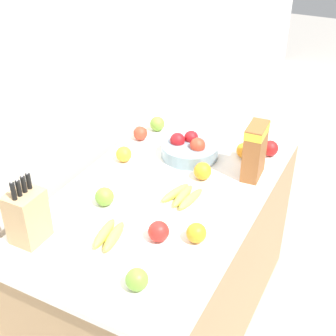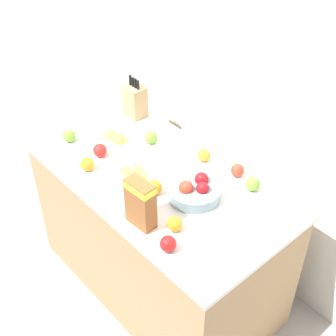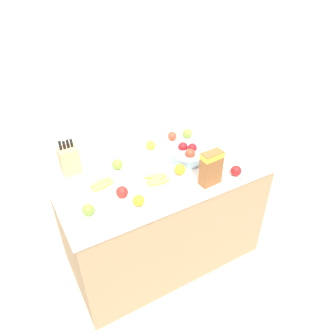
# 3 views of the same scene
# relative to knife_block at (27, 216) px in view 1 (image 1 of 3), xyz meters

# --- Properties ---
(ground_plane) EXTENTS (14.00, 14.00, 0.00)m
(ground_plane) POSITION_rel_knife_block_xyz_m (0.58, -0.30, -1.03)
(ground_plane) COLOR gray
(wall_back) EXTENTS (9.00, 0.06, 2.60)m
(wall_back) POSITION_rel_knife_block_xyz_m (0.58, 0.32, 0.27)
(wall_back) COLOR silver
(wall_back) RESTS_ON ground_plane
(counter) EXTENTS (1.57, 0.82, 0.93)m
(counter) POSITION_rel_knife_block_xyz_m (0.58, -0.30, -0.57)
(counter) COLOR tan
(counter) RESTS_ON ground_plane
(knife_block) EXTENTS (0.13, 0.11, 0.32)m
(knife_block) POSITION_rel_knife_block_xyz_m (0.00, 0.00, 0.00)
(knife_block) COLOR tan
(knife_block) RESTS_ON counter
(cereal_box) EXTENTS (0.16, 0.09, 0.26)m
(cereal_box) POSITION_rel_knife_block_xyz_m (0.81, -0.61, 0.03)
(cereal_box) COLOR brown
(cereal_box) RESTS_ON counter
(fruit_bowl) EXTENTS (0.28, 0.28, 0.12)m
(fruit_bowl) POSITION_rel_knife_block_xyz_m (0.84, -0.27, -0.07)
(fruit_bowl) COLOR gray
(fruit_bowl) RESTS_ON counter
(banana_bunch_left) EXTENTS (0.18, 0.15, 0.04)m
(banana_bunch_left) POSITION_rel_knife_block_xyz_m (0.49, -0.40, -0.09)
(banana_bunch_left) COLOR yellow
(banana_bunch_left) RESTS_ON counter
(banana_bunch_right) EXTENTS (0.18, 0.11, 0.04)m
(banana_bunch_right) POSITION_rel_knife_block_xyz_m (0.13, -0.27, -0.09)
(banana_bunch_right) COLOR yellow
(banana_bunch_right) RESTS_ON counter
(apple_front) EXTENTS (0.08, 0.08, 0.08)m
(apple_front) POSITION_rel_knife_block_xyz_m (-0.03, -0.49, -0.07)
(apple_front) COLOR #6B9E33
(apple_front) RESTS_ON counter
(apple_near_bananas) EXTENTS (0.07, 0.07, 0.07)m
(apple_near_bananas) POSITION_rel_knife_block_xyz_m (0.87, 0.02, -0.07)
(apple_near_bananas) COLOR red
(apple_near_bananas) RESTS_ON counter
(apple_by_knife_block) EXTENTS (0.08, 0.08, 0.08)m
(apple_by_knife_block) POSITION_rel_knife_block_xyz_m (0.31, -0.13, -0.07)
(apple_by_knife_block) COLOR #6B9E33
(apple_by_knife_block) RESTS_ON counter
(apple_leftmost) EXTENTS (0.08, 0.08, 0.08)m
(apple_leftmost) POSITION_rel_knife_block_xyz_m (0.22, -0.43, -0.07)
(apple_leftmost) COLOR red
(apple_leftmost) RESTS_ON counter
(apple_rear) EXTENTS (0.08, 0.08, 0.08)m
(apple_rear) POSITION_rel_knife_block_xyz_m (1.02, -0.62, -0.07)
(apple_rear) COLOR red
(apple_rear) RESTS_ON counter
(apple_rightmost) EXTENTS (0.08, 0.08, 0.08)m
(apple_rightmost) POSITION_rel_knife_block_xyz_m (1.00, -0.00, -0.07)
(apple_rightmost) COLOR #6B9E33
(apple_rightmost) RESTS_ON counter
(orange_by_cereal) EXTENTS (0.08, 0.08, 0.08)m
(orange_by_cereal) POSITION_rel_knife_block_xyz_m (0.95, -0.51, -0.07)
(orange_by_cereal) COLOR orange
(orange_by_cereal) RESTS_ON counter
(orange_mid_left) EXTENTS (0.08, 0.08, 0.08)m
(orange_mid_left) POSITION_rel_knife_block_xyz_m (0.28, -0.56, -0.07)
(orange_mid_left) COLOR orange
(orange_mid_left) RESTS_ON counter
(orange_mid_right) EXTENTS (0.08, 0.08, 0.08)m
(orange_mid_right) POSITION_rel_knife_block_xyz_m (0.68, -0.41, -0.07)
(orange_mid_right) COLOR orange
(orange_mid_right) RESTS_ON counter
(orange_front_center) EXTENTS (0.08, 0.08, 0.08)m
(orange_front_center) POSITION_rel_knife_block_xyz_m (0.65, -0.01, -0.07)
(orange_front_center) COLOR orange
(orange_front_center) RESTS_ON counter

